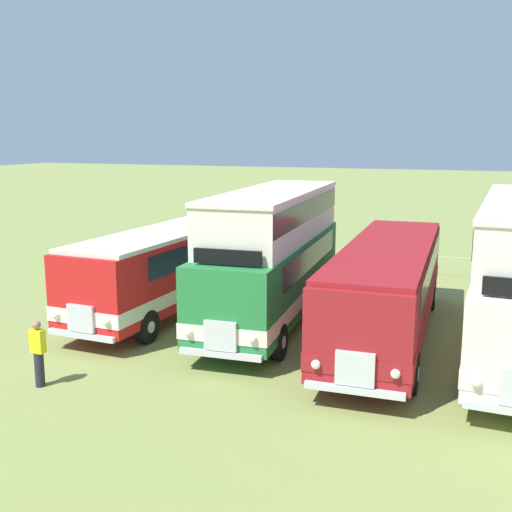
{
  "coord_description": "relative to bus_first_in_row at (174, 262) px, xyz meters",
  "views": [
    {
      "loc": [
        -3.13,
        -19.18,
        6.27
      ],
      "look_at": [
        -10.47,
        0.44,
        2.18
      ],
      "focal_mm": 43.41,
      "sensor_mm": 36.0,
      "label": 1
    }
  ],
  "objects": [
    {
      "name": "bus_second_in_row",
      "position": [
        3.88,
        -0.2,
        0.71
      ],
      "size": [
        3.09,
        10.18,
        4.49
      ],
      "color": "#237538",
      "rests_on": "ground"
    },
    {
      "name": "marshal_person",
      "position": [
        0.15,
        -7.55,
        -0.87
      ],
      "size": [
        0.36,
        0.24,
        1.73
      ],
      "color": "#23232D",
      "rests_on": "ground"
    },
    {
      "name": "bus_third_in_row",
      "position": [
        7.77,
        -0.6,
        0.0
      ],
      "size": [
        2.89,
        11.62,
        2.99
      ],
      "color": "maroon",
      "rests_on": "ground"
    },
    {
      "name": "bus_first_in_row",
      "position": [
        0.0,
        0.0,
        0.0
      ],
      "size": [
        2.99,
        10.63,
        2.99
      ],
      "color": "red",
      "rests_on": "ground"
    }
  ]
}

